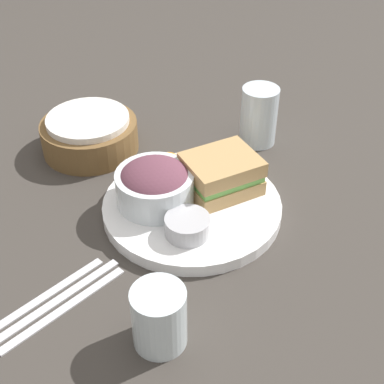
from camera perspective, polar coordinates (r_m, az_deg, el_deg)
name	(u,v)px	position (r m, az deg, el deg)	size (l,w,h in m)	color
ground_plane	(192,212)	(0.86, 0.00, -2.11)	(4.00, 4.00, 0.00)	#3D3833
plate	(192,207)	(0.85, 0.00, -1.59)	(0.28, 0.28, 0.02)	white
sandwich	(221,174)	(0.86, 3.15, 1.94)	(0.12, 0.10, 0.06)	tan
salad_bowl	(155,184)	(0.83, -3.98, 0.86)	(0.12, 0.12, 0.07)	white
dressing_cup	(187,226)	(0.78, -0.49, -3.63)	(0.07, 0.07, 0.03)	#B7B7BC
orange_wedge	(167,166)	(0.89, -2.64, 2.82)	(0.04, 0.04, 0.04)	orange
drink_glass	(259,116)	(1.01, 7.15, 8.07)	(0.07, 0.07, 0.11)	silver
bread_basket	(90,134)	(1.01, -10.86, 6.11)	(0.18, 0.18, 0.07)	brown
fork	(65,308)	(0.74, -13.44, -11.93)	(0.19, 0.01, 0.01)	silver
knife	(57,300)	(0.75, -14.24, -11.14)	(0.20, 0.01, 0.01)	silver
spoon	(49,293)	(0.76, -15.01, -10.38)	(0.17, 0.01, 0.01)	silver
water_glass	(159,317)	(0.66, -3.52, -13.21)	(0.07, 0.07, 0.09)	silver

